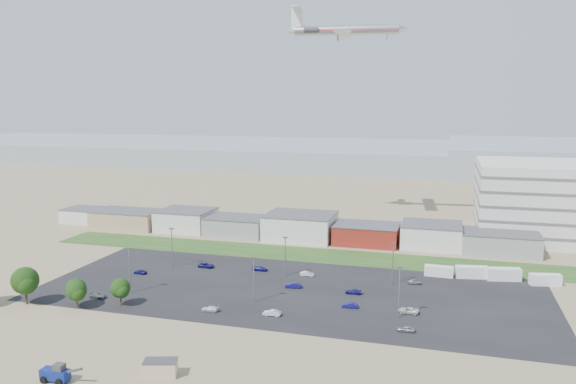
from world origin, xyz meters
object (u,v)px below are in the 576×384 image
(airliner, at_px, (346,30))
(parked_car_8, at_px, (415,282))
(parked_car_12, at_px, (353,292))
(parked_car_2, at_px, (406,329))
(parked_car_1, at_px, (350,305))
(parked_car_5, at_px, (140,272))
(parked_car_9, at_px, (206,265))
(parked_car_11, at_px, (307,274))
(parked_car_3, at_px, (210,309))
(box_trailer_a, at_px, (439,271))
(parked_car_0, at_px, (408,310))
(parked_car_10, at_px, (98,295))
(telehandler, at_px, (55,372))
(parked_car_7, at_px, (293,285))
(parked_car_6, at_px, (260,269))
(portable_shed, at_px, (161,368))
(parked_car_13, at_px, (272,313))

(airliner, xyz_separation_m, parked_car_8, (30.18, -67.12, -69.43))
(airliner, height_order, parked_car_8, airliner)
(parked_car_12, bearing_deg, parked_car_2, 35.22)
(parked_car_1, relative_size, parked_car_5, 1.01)
(parked_car_8, bearing_deg, parked_car_9, 84.33)
(parked_car_11, bearing_deg, parked_car_3, 147.60)
(box_trailer_a, distance_m, parked_car_9, 61.78)
(parked_car_0, xyz_separation_m, parked_car_10, (-69.13, -10.05, -0.01))
(telehandler, bearing_deg, parked_car_12, 54.51)
(parked_car_11, relative_size, parked_car_12, 0.96)
(parked_car_2, relative_size, parked_car_3, 0.90)
(telehandler, distance_m, airliner, 151.61)
(parked_car_0, distance_m, parked_car_12, 15.94)
(airliner, height_order, parked_car_9, airliner)
(box_trailer_a, xyz_separation_m, parked_car_7, (-33.68, -19.34, -0.70))
(parked_car_7, bearing_deg, parked_car_5, -96.42)
(parked_car_0, xyz_separation_m, parked_car_7, (-27.92, 9.25, 0.03))
(box_trailer_a, bearing_deg, parked_car_12, -131.50)
(parked_car_1, distance_m, parked_car_3, 30.41)
(parked_car_8, bearing_deg, airliner, 17.28)
(telehandler, xyz_separation_m, parked_car_7, (24.32, 55.21, -0.90))
(parked_car_3, bearing_deg, parked_car_6, 176.56)
(portable_shed, bearing_deg, parked_car_8, 41.46)
(parked_car_1, relative_size, parked_car_11, 0.97)
(parked_car_3, relative_size, parked_car_8, 1.12)
(parked_car_6, relative_size, parked_car_7, 1.04)
(parked_car_0, bearing_deg, parked_car_13, -65.73)
(parked_car_10, bearing_deg, parked_car_12, -69.72)
(parked_car_9, bearing_deg, parked_car_0, -104.85)
(parked_car_0, height_order, parked_car_11, parked_car_0)
(parked_car_1, xyz_separation_m, parked_car_3, (-28.62, -10.29, -0.04))
(parked_car_10, height_order, parked_car_12, parked_car_10)
(portable_shed, relative_size, parked_car_10, 1.31)
(telehandler, bearing_deg, parked_car_5, 107.37)
(box_trailer_a, bearing_deg, parked_car_1, -119.76)
(box_trailer_a, relative_size, parked_car_11, 1.98)
(portable_shed, bearing_deg, box_trailer_a, 41.15)
(parked_car_7, xyz_separation_m, parked_car_13, (0.48, -18.60, -0.03))
(airliner, bearing_deg, portable_shed, -98.58)
(parked_car_2, distance_m, parked_car_5, 72.39)
(telehandler, height_order, parked_car_13, telehandler)
(portable_shed, height_order, box_trailer_a, portable_shed)
(portable_shed, bearing_deg, parked_car_13, 55.81)
(parked_car_10, bearing_deg, parked_car_3, -89.51)
(parked_car_10, xyz_separation_m, parked_car_12, (55.92, 18.96, -0.06))
(parked_car_2, height_order, parked_car_11, parked_car_11)
(portable_shed, relative_size, airliner, 0.12)
(parked_car_3, xyz_separation_m, parked_car_13, (13.61, 1.22, 0.08))
(parked_car_1, height_order, parked_car_8, parked_car_1)
(parked_car_5, height_order, parked_car_10, parked_car_10)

